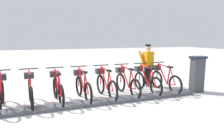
% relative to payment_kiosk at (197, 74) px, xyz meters
% --- Properties ---
extents(ground_plane, '(60.00, 60.00, 0.00)m').
position_rel_payment_kiosk_xyz_m(ground_plane, '(-0.05, 4.55, -0.67)').
color(ground_plane, beige).
extents(dock_rail_base, '(0.44, 8.38, 0.10)m').
position_rel_payment_kiosk_xyz_m(dock_rail_base, '(-0.05, 4.55, -0.62)').
color(dock_rail_base, '#47474C').
rests_on(dock_rail_base, ground).
extents(payment_kiosk, '(0.36, 0.52, 1.28)m').
position_rel_payment_kiosk_xyz_m(payment_kiosk, '(0.00, 0.00, 0.00)').
color(payment_kiosk, '#38383D').
rests_on(payment_kiosk, ground).
extents(bike_docked_0, '(1.72, 0.54, 1.02)m').
position_rel_payment_kiosk_xyz_m(bike_docked_0, '(0.57, 0.97, -0.24)').
color(bike_docked_0, black).
rests_on(bike_docked_0, ground).
extents(bike_docked_1, '(1.72, 0.54, 1.02)m').
position_rel_payment_kiosk_xyz_m(bike_docked_1, '(0.57, 1.73, -0.24)').
color(bike_docked_1, black).
rests_on(bike_docked_1, ground).
extents(bike_docked_2, '(1.72, 0.54, 1.02)m').
position_rel_payment_kiosk_xyz_m(bike_docked_2, '(0.57, 2.48, -0.24)').
color(bike_docked_2, black).
rests_on(bike_docked_2, ground).
extents(bike_docked_3, '(1.72, 0.54, 1.02)m').
position_rel_payment_kiosk_xyz_m(bike_docked_3, '(0.57, 3.24, -0.24)').
color(bike_docked_3, black).
rests_on(bike_docked_3, ground).
extents(bike_docked_4, '(1.72, 0.54, 1.02)m').
position_rel_payment_kiosk_xyz_m(bike_docked_4, '(0.57, 4.00, -0.24)').
color(bike_docked_4, black).
rests_on(bike_docked_4, ground).
extents(bike_docked_5, '(1.72, 0.54, 1.02)m').
position_rel_payment_kiosk_xyz_m(bike_docked_5, '(0.57, 4.76, -0.24)').
color(bike_docked_5, black).
rests_on(bike_docked_5, ground).
extents(bike_docked_6, '(1.72, 0.54, 1.02)m').
position_rel_payment_kiosk_xyz_m(bike_docked_6, '(0.57, 5.52, -0.24)').
color(bike_docked_6, black).
rests_on(bike_docked_6, ground).
extents(bike_docked_7, '(1.72, 0.54, 1.02)m').
position_rel_payment_kiosk_xyz_m(bike_docked_7, '(0.57, 6.27, -0.24)').
color(bike_docked_7, black).
rests_on(bike_docked_7, ground).
extents(worker_near_rack, '(0.53, 0.69, 1.66)m').
position_rel_payment_kiosk_xyz_m(worker_near_rack, '(1.42, 1.17, 0.24)').
color(worker_near_rack, white).
rests_on(worker_near_rack, ground).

